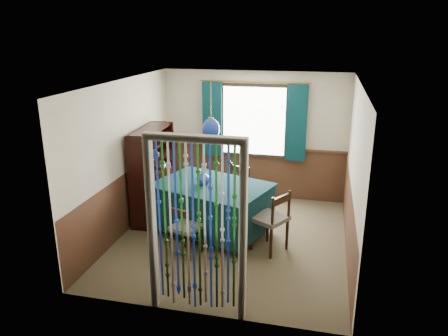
% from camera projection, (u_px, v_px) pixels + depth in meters
% --- Properties ---
extents(floor, '(4.00, 4.00, 0.00)m').
position_uv_depth(floor, '(232.00, 239.00, 7.08)').
color(floor, brown).
rests_on(floor, ground).
extents(ceiling, '(4.00, 4.00, 0.00)m').
position_uv_depth(ceiling, '(233.00, 83.00, 6.31)').
color(ceiling, silver).
rests_on(ceiling, ground).
extents(wall_back, '(3.60, 0.00, 3.60)m').
position_uv_depth(wall_back, '(254.00, 136.00, 8.55)').
color(wall_back, beige).
rests_on(wall_back, ground).
extents(wall_front, '(3.60, 0.00, 3.60)m').
position_uv_depth(wall_front, '(194.00, 218.00, 4.84)').
color(wall_front, beige).
rests_on(wall_front, ground).
extents(wall_left, '(0.00, 4.00, 4.00)m').
position_uv_depth(wall_left, '(124.00, 158.00, 7.09)').
color(wall_left, beige).
rests_on(wall_left, ground).
extents(wall_right, '(0.00, 4.00, 4.00)m').
position_uv_depth(wall_right, '(354.00, 174.00, 6.30)').
color(wall_right, beige).
rests_on(wall_right, ground).
extents(wainscot_back, '(3.60, 0.00, 3.60)m').
position_uv_depth(wainscot_back, '(253.00, 172.00, 8.77)').
color(wainscot_back, '#4A2B1C').
rests_on(wainscot_back, ground).
extents(wainscot_front, '(3.60, 0.00, 3.60)m').
position_uv_depth(wainscot_front, '(196.00, 276.00, 5.09)').
color(wainscot_front, '#4A2B1C').
rests_on(wainscot_front, ground).
extents(wainscot_left, '(0.00, 4.00, 4.00)m').
position_uv_depth(wainscot_left, '(128.00, 200.00, 7.32)').
color(wainscot_left, '#4A2B1C').
rests_on(wainscot_left, ground).
extents(wainscot_right, '(0.00, 4.00, 4.00)m').
position_uv_depth(wainscot_right, '(349.00, 221.00, 6.53)').
color(wainscot_right, '#4A2B1C').
rests_on(wainscot_right, ground).
extents(window, '(1.32, 0.12, 1.42)m').
position_uv_depth(window, '(254.00, 121.00, 8.41)').
color(window, black).
rests_on(window, wall_back).
extents(doorway, '(1.16, 0.12, 2.18)m').
position_uv_depth(doorway, '(196.00, 232.00, 4.96)').
color(doorway, silver).
rests_on(doorway, ground).
extents(dining_table, '(2.08, 1.73, 0.86)m').
position_uv_depth(dining_table, '(212.00, 206.00, 7.13)').
color(dining_table, '#092B33').
rests_on(dining_table, floor).
extents(chair_near, '(0.50, 0.49, 0.81)m').
position_uv_depth(chair_near, '(185.00, 228.00, 6.45)').
color(chair_near, black).
rests_on(chair_near, floor).
extents(chair_far, '(0.64, 0.63, 0.96)m').
position_uv_depth(chair_far, '(234.00, 191.00, 7.70)').
color(chair_far, black).
rests_on(chair_far, floor).
extents(chair_left, '(0.61, 0.61, 0.90)m').
position_uv_depth(chair_left, '(163.00, 194.00, 7.67)').
color(chair_left, black).
rests_on(chair_left, floor).
extents(chair_right, '(0.64, 0.64, 0.97)m').
position_uv_depth(chair_right, '(271.00, 219.00, 6.56)').
color(chair_right, black).
rests_on(chair_right, floor).
extents(sideboard, '(0.51, 1.27, 1.63)m').
position_uv_depth(sideboard, '(153.00, 187.00, 7.75)').
color(sideboard, black).
rests_on(sideboard, floor).
extents(pendant_lamp, '(0.27, 0.27, 0.90)m').
position_uv_depth(pendant_lamp, '(211.00, 129.00, 6.74)').
color(pendant_lamp, olive).
rests_on(pendant_lamp, ceiling).
extents(vase_table, '(0.24, 0.24, 0.22)m').
position_uv_depth(vase_table, '(203.00, 178.00, 6.99)').
color(vase_table, navy).
rests_on(vase_table, dining_table).
extents(bowl_shelf, '(0.24, 0.24, 0.05)m').
position_uv_depth(bowl_shelf, '(148.00, 161.00, 7.30)').
color(bowl_shelf, beige).
rests_on(bowl_shelf, sideboard).
extents(vase_sideboard, '(0.23, 0.23, 0.18)m').
position_uv_depth(vase_sideboard, '(162.00, 164.00, 7.93)').
color(vase_sideboard, beige).
rests_on(vase_sideboard, sideboard).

